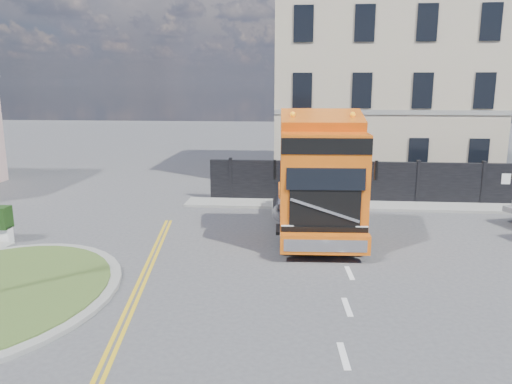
# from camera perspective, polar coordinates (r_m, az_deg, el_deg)

# --- Properties ---
(ground) EXTENTS (120.00, 120.00, 0.00)m
(ground) POSITION_cam_1_polar(r_m,az_deg,el_deg) (16.04, -0.16, -8.39)
(ground) COLOR #424244
(ground) RESTS_ON ground
(hoarding_fence) EXTENTS (18.80, 0.25, 2.00)m
(hoarding_fence) POSITION_cam_1_polar(r_m,az_deg,el_deg) (24.94, 16.95, 1.00)
(hoarding_fence) COLOR black
(hoarding_fence) RESTS_ON ground
(georgian_building) EXTENTS (12.30, 10.30, 12.80)m
(georgian_building) POSITION_cam_1_polar(r_m,az_deg,el_deg) (31.78, 13.74, 12.18)
(georgian_building) COLOR #B4A38F
(georgian_building) RESTS_ON ground
(pavement_far) EXTENTS (20.00, 1.60, 0.12)m
(pavement_far) POSITION_cam_1_polar(r_m,az_deg,el_deg) (24.17, 15.96, -1.58)
(pavement_far) COLOR gray
(pavement_far) RESTS_ON ground
(truck) EXTENTS (3.18, 7.79, 4.60)m
(truck) POSITION_cam_1_polar(r_m,az_deg,el_deg) (18.34, 7.29, 0.87)
(truck) COLOR black
(truck) RESTS_ON ground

